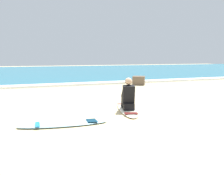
{
  "coord_description": "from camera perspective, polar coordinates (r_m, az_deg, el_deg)",
  "views": [
    {
      "loc": [
        -3.44,
        -7.65,
        1.64
      ],
      "look_at": [
        0.01,
        0.71,
        0.55
      ],
      "focal_mm": 41.96,
      "sensor_mm": 36.0,
      "label": 1
    }
  ],
  "objects": [
    {
      "name": "ground_plane",
      "position": [
        8.55,
        1.77,
        -4.19
      ],
      "size": [
        80.0,
        80.0,
        0.0
      ],
      "primitive_type": "plane",
      "color": "#CCB584"
    },
    {
      "name": "sea",
      "position": [
        28.67,
        -15.54,
        3.44
      ],
      "size": [
        80.0,
        28.0,
        0.1
      ],
      "primitive_type": "cube",
      "color": "teal",
      "rests_on": "ground"
    },
    {
      "name": "breaking_foam",
      "position": [
        15.2,
        -9.22,
        0.8
      ],
      "size": [
        80.0,
        0.9,
        0.11
      ],
      "primitive_type": "cube",
      "color": "white",
      "rests_on": "ground"
    },
    {
      "name": "surfboard_main",
      "position": [
        8.11,
        3.3,
        -4.55
      ],
      "size": [
        1.25,
        2.55,
        0.08
      ],
      "color": "#EFE5C6",
      "rests_on": "ground"
    },
    {
      "name": "surfer_seated",
      "position": [
        7.82,
        3.54,
        -1.99
      ],
      "size": [
        0.53,
        0.77,
        0.95
      ],
      "color": "black",
      "rests_on": "surfboard_main"
    },
    {
      "name": "surfboard_spare_near",
      "position": [
        6.43,
        -10.5,
        -7.69
      ],
      "size": [
        2.19,
        0.75,
        0.08
      ],
      "color": "#9ED1E5",
      "rests_on": "ground"
    },
    {
      "name": "shoreline_rock",
      "position": [
        15.29,
        5.84,
        1.63
      ],
      "size": [
        0.97,
        0.99,
        0.5
      ],
      "primitive_type": "cube",
      "rotation": [
        0.0,
        0.0,
        2.58
      ],
      "color": "brown",
      "rests_on": "ground"
    }
  ]
}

